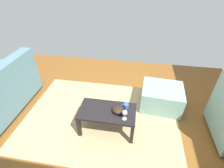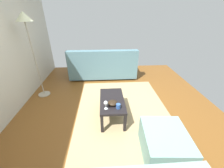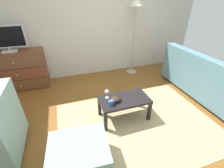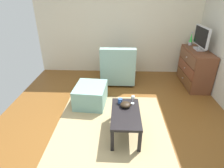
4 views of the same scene
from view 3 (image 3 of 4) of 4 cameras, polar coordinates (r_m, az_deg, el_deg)
The scene contains 12 objects.
ground_plane at distance 2.79m, azimuth 3.75°, elevation -13.33°, with size 5.79×4.61×0.05m, color brown.
wall_accent_rear at distance 4.04m, azimuth -7.27°, elevation 22.07°, with size 5.79×0.12×2.66m, color beige.
area_rug at distance 2.71m, azimuth 9.45°, elevation -14.59°, with size 2.60×1.90×0.01m, color tan.
dresser at distance 4.03m, azimuth -31.60°, elevation 4.37°, with size 1.14×0.49×0.87m.
tv at distance 3.86m, azimuth -35.22°, elevation 13.93°, with size 0.74×0.18×0.53m.
coffee_table at distance 2.59m, azimuth 4.64°, elevation -6.62°, with size 0.84×0.45×0.40m.
wine_glass at distance 2.51m, azimuth -1.93°, elevation -3.01°, with size 0.07×0.07×0.16m.
mug at distance 2.39m, azimuth -0.38°, elevation -7.13°, with size 0.11×0.08×0.08m.
bowl_decorative at distance 2.48m, azimuth 1.29°, elevation -5.58°, with size 0.17×0.17×0.08m, color black.
couch_large at distance 3.78m, azimuth 31.63°, elevation 1.26°, with size 0.85×2.02×0.91m.
ottoman at distance 2.08m, azimuth -12.12°, elevation -25.26°, with size 0.70×0.60×0.41m, color #7AA9A0.
standing_lamp at distance 3.99m, azimuth 9.04°, elevation 25.96°, with size 0.32×0.32×1.88m.
Camera 3 is at (-0.80, -1.85, 1.90)m, focal length 24.19 mm.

